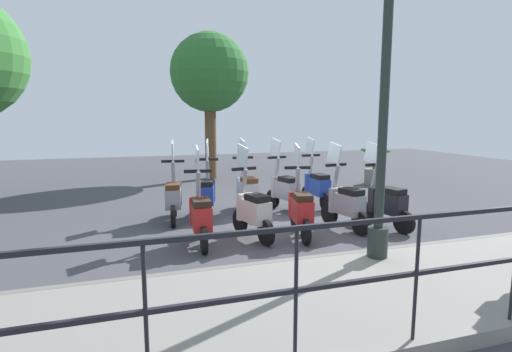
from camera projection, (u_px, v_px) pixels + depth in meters
ground_plane at (285, 224)px, 7.47m from camera, size 28.00×28.00×0.00m
promenade_walkway at (389, 288)px, 4.49m from camera, size 2.20×20.00×0.15m
fence_railing at (470, 248)px, 3.38m from camera, size 0.04×16.03×1.07m
lamp_post_near at (383, 120)px, 5.03m from camera, size 0.26×0.90×4.07m
tree_distant at (210, 74)px, 12.47m from camera, size 2.46×2.46×4.58m
potted_palm at (374, 169)px, 11.81m from camera, size 1.06×0.66×1.05m
scooter_near_0 at (385, 202)px, 7.08m from camera, size 1.21×0.53×1.54m
scooter_near_1 at (345, 203)px, 7.02m from camera, size 1.22×0.49×1.54m
scooter_near_2 at (300, 208)px, 6.60m from camera, size 1.22×0.48×1.54m
scooter_near_3 at (253, 210)px, 6.50m from camera, size 1.21×0.51×1.54m
scooter_near_4 at (201, 215)px, 6.17m from camera, size 1.23×0.44×1.54m
scooter_far_0 at (317, 186)px, 8.75m from camera, size 1.23×0.44×1.54m
scooter_far_1 at (284, 189)px, 8.35m from camera, size 1.21×0.52×1.54m
scooter_far_2 at (247, 190)px, 8.26m from camera, size 1.23×0.44×1.54m
scooter_far_3 at (207, 193)px, 7.91m from camera, size 1.21×0.52×1.54m
scooter_far_4 at (174, 197)px, 7.57m from camera, size 1.23×0.45×1.54m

